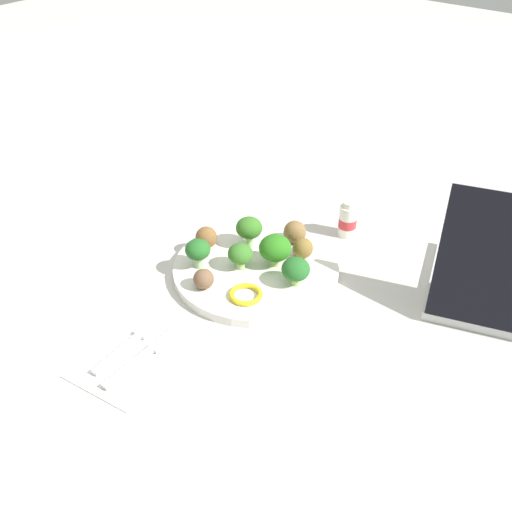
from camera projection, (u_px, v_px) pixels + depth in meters
ground_plane at (256, 273)px, 1.03m from camera, size 4.00×4.00×0.00m
plate at (256, 269)px, 1.03m from camera, size 0.28×0.28×0.02m
broccoli_floret_back_right at (275, 248)px, 1.00m from camera, size 0.05×0.05×0.06m
broccoli_floret_front_left at (198, 250)px, 1.00m from camera, size 0.04×0.04×0.05m
broccoli_floret_center at (249, 228)px, 1.05m from camera, size 0.05×0.05×0.06m
broccoli_floret_front_right at (240, 254)px, 1.00m from camera, size 0.04×0.04×0.05m
broccoli_floret_near_rim at (295, 270)px, 0.96m from camera, size 0.05×0.05×0.05m
meatball_mid_left at (303, 248)px, 1.03m from camera, size 0.04×0.04×0.04m
meatball_center at (295, 232)px, 1.07m from camera, size 0.04×0.04×0.04m
meatball_back_right at (204, 279)px, 0.96m from camera, size 0.03×0.03×0.03m
meatball_far_rim at (206, 237)px, 1.06m from camera, size 0.04×0.04×0.04m
pepper_ring_back_right at (246, 294)px, 0.95m from camera, size 0.07×0.07×0.01m
napkin at (134, 355)px, 0.87m from camera, size 0.18×0.14×0.01m
fork at (128, 345)px, 0.88m from camera, size 0.12×0.03×0.01m
knife at (147, 354)px, 0.86m from camera, size 0.15×0.02×0.01m
yogurt_bottle at (348, 220)px, 1.11m from camera, size 0.03×0.03×0.07m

